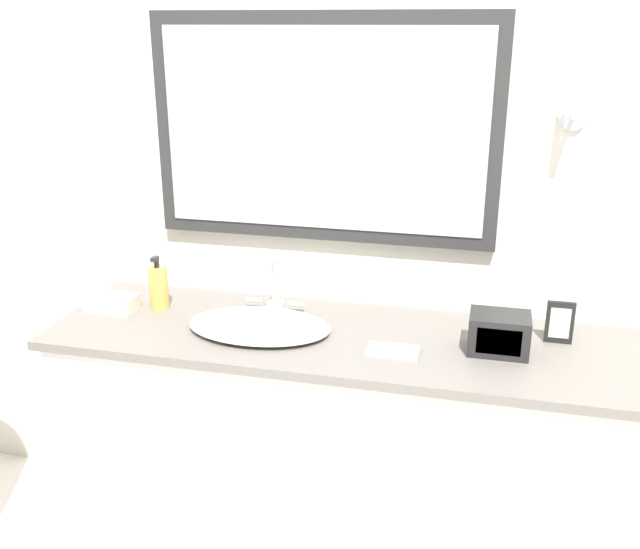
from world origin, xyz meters
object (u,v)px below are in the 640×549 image
at_px(sink_basin, 260,324).
at_px(picture_frame, 560,322).
at_px(appliance_box, 499,333).
at_px(soap_bottle, 159,287).

height_order(sink_basin, picture_frame, sink_basin).
xyz_separation_m(sink_basin, appliance_box, (0.76, 0.02, 0.04)).
distance_m(sink_basin, picture_frame, 0.95).
relative_size(soap_bottle, appliance_box, 1.06).
relative_size(appliance_box, picture_frame, 1.32).
xyz_separation_m(appliance_box, picture_frame, (0.18, 0.11, 0.01)).
distance_m(soap_bottle, appliance_box, 1.16).
bearing_deg(appliance_box, sink_basin, -178.82).
bearing_deg(picture_frame, soap_bottle, -178.62).
distance_m(appliance_box, picture_frame, 0.21).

